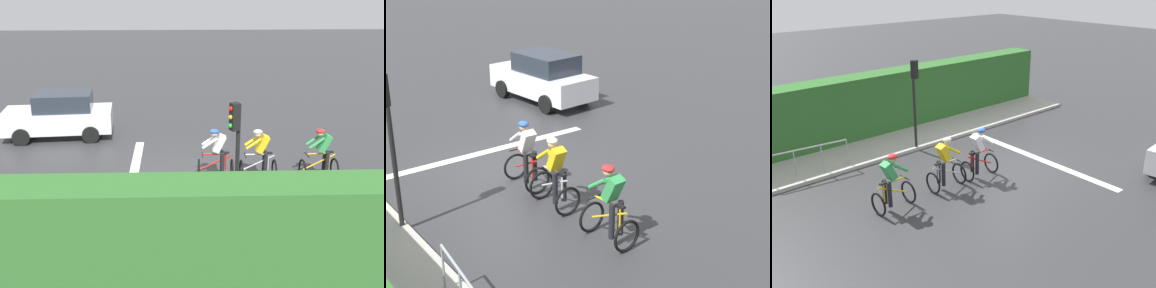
{
  "view_description": "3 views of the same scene",
  "coord_description": "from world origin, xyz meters",
  "views": [
    {
      "loc": [
        13.79,
        0.08,
        6.15
      ],
      "look_at": [
        -0.48,
        0.55,
        1.0
      ],
      "focal_mm": 45.23,
      "sensor_mm": 36.0,
      "label": 1
    },
    {
      "loc": [
        6.72,
        12.1,
        6.04
      ],
      "look_at": [
        -0.95,
        2.0,
        1.1
      ],
      "focal_mm": 53.47,
      "sensor_mm": 36.0,
      "label": 2
    },
    {
      "loc": [
        -9.1,
        9.84,
        6.24
      ],
      "look_at": [
        0.39,
        1.63,
        1.15
      ],
      "focal_mm": 40.04,
      "sensor_mm": 36.0,
      "label": 3
    }
  ],
  "objects": [
    {
      "name": "cyclist_second",
      "position": [
        0.14,
        2.6,
        0.8
      ],
      "size": [
        0.69,
        1.08,
        1.66
      ],
      "color": "black",
      "rests_on": "ground"
    },
    {
      "name": "car_white",
      "position": [
        -4.27,
        -4.44,
        0.87
      ],
      "size": [
        2.14,
        4.23,
        1.76
      ],
      "color": "silver",
      "rests_on": "ground"
    },
    {
      "name": "cyclist_lead",
      "position": [
        0.13,
        4.49,
        0.8
      ],
      "size": [
        0.74,
        1.12,
        1.66
      ],
      "color": "black",
      "rests_on": "ground"
    },
    {
      "name": "traffic_light_near_crossing",
      "position": [
        3.31,
        1.44,
        2.22
      ],
      "size": [
        0.26,
        0.3,
        3.34
      ],
      "color": "black",
      "rests_on": "ground"
    },
    {
      "name": "road_marking_stop_line",
      "position": [
        0.0,
        -1.32,
        0.0
      ],
      "size": [
        7.0,
        0.3,
        0.01
      ],
      "primitive_type": "cube",
      "color": "silver",
      "rests_on": "ground"
    },
    {
      "name": "ground_plane",
      "position": [
        0.0,
        0.0,
        0.0
      ],
      "size": [
        80.0,
        80.0,
        0.0
      ],
      "primitive_type": "plane",
      "color": "#333335"
    },
    {
      "name": "cyclist_mid",
      "position": [
        0.06,
        1.29,
        0.8
      ],
      "size": [
        0.71,
        1.1,
        1.66
      ],
      "color": "black",
      "rests_on": "ground"
    }
  ]
}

